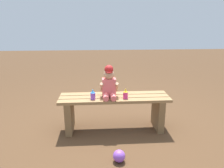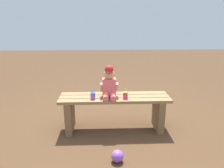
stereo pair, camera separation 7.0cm
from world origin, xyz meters
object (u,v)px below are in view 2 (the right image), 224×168
object	(u,v)px
child_figure	(109,83)
sippy_cup_left	(93,95)
park_bench	(114,107)
sippy_cup_right	(125,94)
toy_ball	(117,156)

from	to	relation	value
child_figure	sippy_cup_left	size ratio (longest dim) A/B	3.26
park_bench	child_figure	xyz separation A→B (m)	(-0.07, -0.00, 0.33)
sippy_cup_right	toy_ball	size ratio (longest dim) A/B	0.97
sippy_cup_left	park_bench	bearing A→B (deg)	17.91
sippy_cup_left	sippy_cup_right	world-z (taller)	same
sippy_cup_left	toy_ball	distance (m)	0.81
sippy_cup_left	toy_ball	world-z (taller)	sippy_cup_left
sippy_cup_right	toy_ball	world-z (taller)	sippy_cup_right
park_bench	sippy_cup_left	distance (m)	0.36
child_figure	sippy_cup_left	bearing A→B (deg)	-156.64
sippy_cup_right	toy_ball	distance (m)	0.77
toy_ball	sippy_cup_left	bearing A→B (deg)	113.61
child_figure	toy_ball	world-z (taller)	child_figure
park_bench	toy_ball	size ratio (longest dim) A/B	11.01
child_figure	sippy_cup_right	size ratio (longest dim) A/B	3.26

